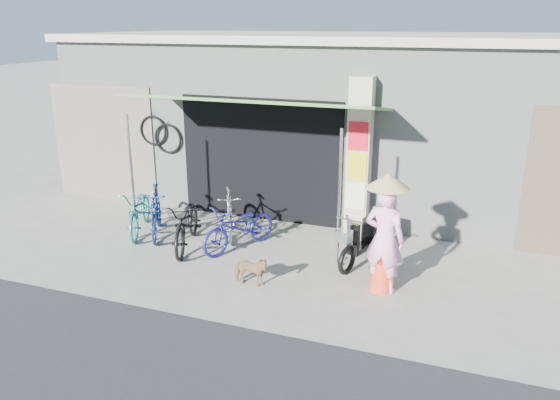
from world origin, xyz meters
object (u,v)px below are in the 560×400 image
(bike_silver, at_px, (229,214))
(nun, at_px, (385,235))
(bike_teal, at_px, (140,210))
(bike_navy, at_px, (240,227))
(street_dog, at_px, (250,271))
(moped, at_px, (366,238))
(bike_black, at_px, (187,223))
(bike_blue, at_px, (156,212))

(bike_silver, relative_size, nun, 0.81)
(bike_teal, distance_m, bike_navy, 2.16)
(street_dog, bearing_deg, bike_silver, 30.62)
(moped, bearing_deg, bike_black, -153.78)
(moped, xyz_separation_m, nun, (0.45, -0.97, 0.48))
(bike_blue, height_order, bike_black, bike_blue)
(bike_black, xyz_separation_m, bike_navy, (0.92, 0.24, -0.04))
(bike_blue, bearing_deg, moped, -24.60)
(bike_black, bearing_deg, bike_navy, -3.20)
(bike_teal, height_order, bike_blue, bike_blue)
(bike_blue, xyz_separation_m, bike_silver, (1.34, 0.45, -0.02))
(bike_black, relative_size, nun, 0.95)
(street_dog, bearing_deg, bike_teal, 61.69)
(bike_silver, distance_m, bike_navy, 0.69)
(bike_navy, height_order, street_dog, bike_navy)
(bike_silver, relative_size, bike_navy, 0.94)
(bike_silver, height_order, bike_navy, bike_silver)
(bike_black, relative_size, bike_silver, 1.17)
(bike_blue, height_order, street_dog, bike_blue)
(bike_blue, relative_size, bike_black, 0.90)
(nun, bearing_deg, bike_black, 3.98)
(bike_blue, relative_size, nun, 0.85)
(bike_blue, relative_size, street_dog, 2.70)
(bike_teal, xyz_separation_m, bike_black, (1.23, -0.36, 0.01))
(nun, bearing_deg, moped, -53.87)
(bike_blue, bearing_deg, bike_black, -47.71)
(bike_silver, bearing_deg, bike_blue, 172.06)
(bike_black, distance_m, moped, 3.19)
(moped, distance_m, nun, 1.17)
(bike_black, height_order, bike_silver, bike_black)
(bike_black, relative_size, moped, 1.08)
(bike_silver, height_order, street_dog, bike_silver)
(bike_navy, relative_size, moped, 0.99)
(bike_teal, xyz_separation_m, bike_blue, (0.37, -0.04, 0.02))
(bike_black, distance_m, nun, 3.66)
(bike_silver, distance_m, street_dog, 2.14)
(bike_blue, relative_size, moped, 0.97)
(bike_navy, bearing_deg, street_dog, -33.66)
(bike_teal, height_order, moped, moped)
(bike_teal, relative_size, street_dog, 2.96)
(moped, bearing_deg, street_dog, -117.52)
(bike_teal, relative_size, bike_black, 0.98)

